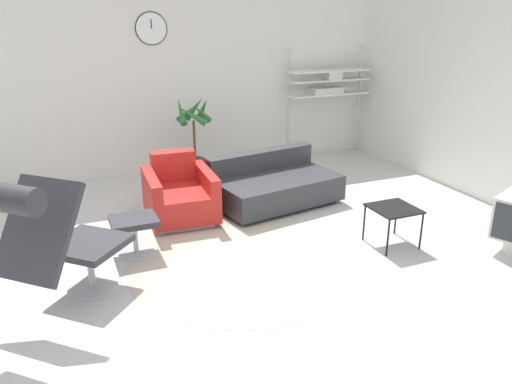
# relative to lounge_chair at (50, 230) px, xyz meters

# --- Properties ---
(ground_plane) EXTENTS (12.00, 12.00, 0.00)m
(ground_plane) POSITION_rel_lounge_chair_xyz_m (1.83, 0.41, -0.73)
(ground_plane) COLOR silver
(wall_back) EXTENTS (12.00, 0.09, 2.80)m
(wall_back) POSITION_rel_lounge_chair_xyz_m (1.83, 3.50, 0.67)
(wall_back) COLOR silver
(wall_back) RESTS_ON ground_plane
(round_rug) EXTENTS (2.29, 2.29, 0.01)m
(round_rug) POSITION_rel_lounge_chair_xyz_m (1.70, 0.23, -0.73)
(round_rug) COLOR #BCB29E
(round_rug) RESTS_ON ground_plane
(lounge_chair) EXTENTS (1.18, 1.21, 1.21)m
(lounge_chair) POSITION_rel_lounge_chair_xyz_m (0.00, 0.00, 0.00)
(lounge_chair) COLOR #BCBCC1
(lounge_chair) RESTS_ON ground_plane
(ottoman) EXTENTS (0.46, 0.39, 0.39)m
(ottoman) POSITION_rel_lounge_chair_xyz_m (0.75, 0.80, -0.45)
(ottoman) COLOR #BCBCC1
(ottoman) RESTS_ON ground_plane
(armchair_red) EXTENTS (0.80, 0.92, 0.74)m
(armchair_red) POSITION_rel_lounge_chair_xyz_m (1.40, 1.54, -0.46)
(armchair_red) COLOR silver
(armchair_red) RESTS_ON ground_plane
(couch_low) EXTENTS (1.67, 1.17, 0.62)m
(couch_low) POSITION_rel_lounge_chair_xyz_m (2.63, 1.57, -0.50)
(couch_low) COLOR black
(couch_low) RESTS_ON ground_plane
(side_table) EXTENTS (0.45, 0.45, 0.42)m
(side_table) POSITION_rel_lounge_chair_xyz_m (3.27, -0.02, -0.35)
(side_table) COLOR black
(side_table) RESTS_ON ground_plane
(potted_plant) EXTENTS (0.54, 0.55, 1.22)m
(potted_plant) POSITION_rel_lounge_chair_xyz_m (1.97, 2.83, -0.18)
(potted_plant) COLOR #333338
(potted_plant) RESTS_ON ground_plane
(shelf_unit) EXTENTS (1.37, 0.28, 1.79)m
(shelf_unit) POSITION_rel_lounge_chair_xyz_m (4.34, 3.20, 0.48)
(shelf_unit) COLOR #BCBCC1
(shelf_unit) RESTS_ON ground_plane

